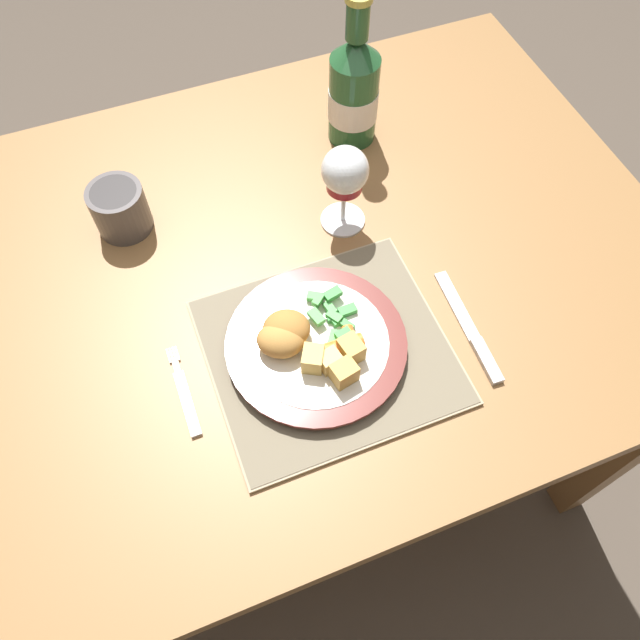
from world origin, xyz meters
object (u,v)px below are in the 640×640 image
(table_knife, at_px, (473,335))
(drinking_cup, at_px, (120,208))
(bottle, at_px, (354,90))
(dining_table, at_px, (302,294))
(fork, at_px, (185,397))
(wine_glass, at_px, (345,175))
(dinner_plate, at_px, (316,345))

(table_knife, xyz_separation_m, drinking_cup, (-0.41, 0.37, 0.04))
(bottle, bearing_deg, dining_table, -129.01)
(drinking_cup, bearing_deg, fork, -88.22)
(dining_table, height_order, table_knife, table_knife)
(fork, height_order, table_knife, table_knife)
(wine_glass, xyz_separation_m, drinking_cup, (-0.32, 0.11, -0.06))
(fork, bearing_deg, dining_table, 35.83)
(dining_table, height_order, drinking_cup, drinking_cup)
(bottle, bearing_deg, drinking_cup, -172.01)
(fork, relative_size, table_knife, 0.71)
(dinner_plate, relative_size, fork, 1.81)
(dinner_plate, bearing_deg, dining_table, 77.46)
(dining_table, relative_size, dinner_plate, 4.62)
(wine_glass, distance_m, bottle, 0.19)
(fork, distance_m, drinking_cup, 0.32)
(dinner_plate, bearing_deg, wine_glass, 58.68)
(bottle, bearing_deg, dinner_plate, -119.30)
(dinner_plate, distance_m, wine_glass, 0.25)
(fork, xyz_separation_m, bottle, (0.39, 0.37, 0.09))
(bottle, relative_size, drinking_cup, 3.03)
(wine_glass, relative_size, bottle, 0.57)
(fork, height_order, drinking_cup, drinking_cup)
(fork, relative_size, drinking_cup, 1.62)
(fork, relative_size, wine_glass, 0.94)
(dining_table, height_order, wine_glass, wine_glass)
(dinner_plate, relative_size, wine_glass, 1.69)
(table_knife, relative_size, wine_glass, 1.31)
(dining_table, height_order, bottle, bottle)
(fork, height_order, bottle, bottle)
(dining_table, bearing_deg, bottle, 50.99)
(table_knife, distance_m, bottle, 0.44)
(drinking_cup, bearing_deg, dinner_plate, -58.00)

